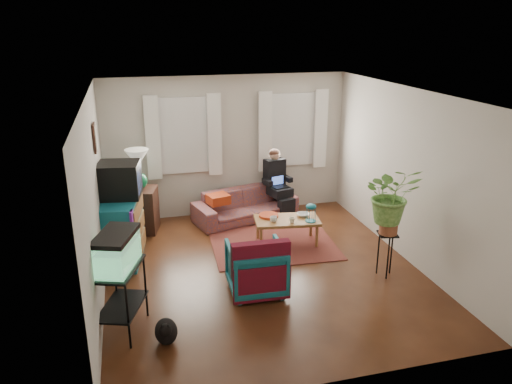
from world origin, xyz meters
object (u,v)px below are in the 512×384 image
object	(u,v)px
armchair	(256,266)
sofa	(245,200)
coffee_table	(287,231)
plant_stand	(386,254)
side_table	(141,210)
aquarium_stand	(122,300)
dresser	(121,229)

from	to	relation	value
armchair	sofa	bearing A→B (deg)	-98.25
coffee_table	plant_stand	world-z (taller)	plant_stand
sofa	plant_stand	bearing A→B (deg)	-76.00
sofa	plant_stand	xyz separation A→B (m)	(1.45, -2.62, -0.04)
side_table	plant_stand	bearing A→B (deg)	-37.51
sofa	armchair	bearing A→B (deg)	-115.16
aquarium_stand	coffee_table	distance (m)	3.24
aquarium_stand	coffee_table	world-z (taller)	aquarium_stand
sofa	plant_stand	distance (m)	3.00
armchair	plant_stand	xyz separation A→B (m)	(1.92, -0.04, -0.05)
armchair	dresser	bearing A→B (deg)	-37.99
dresser	aquarium_stand	distance (m)	1.96
sofa	armchair	xyz separation A→B (m)	(-0.47, -2.58, 0.01)
sofa	dresser	distance (m)	2.48
dresser	plant_stand	distance (m)	3.96
sofa	coffee_table	bearing A→B (deg)	-86.04
plant_stand	coffee_table	bearing A→B (deg)	126.21
side_table	dresser	world-z (taller)	dresser
side_table	plant_stand	distance (m)	4.19
side_table	coffee_table	world-z (taller)	side_table
armchair	plant_stand	size ratio (longest dim) A/B	1.15
sofa	dresser	bearing A→B (deg)	-168.11
aquarium_stand	sofa	bearing A→B (deg)	73.76
dresser	coffee_table	distance (m)	2.65
armchair	coffee_table	world-z (taller)	armchair
dresser	side_table	bearing A→B (deg)	81.23
sofa	coffee_table	distance (m)	1.29
side_table	plant_stand	xyz separation A→B (m)	(3.32, -2.55, -0.06)
dresser	aquarium_stand	size ratio (longest dim) A/B	1.32
armchair	coffee_table	bearing A→B (deg)	-120.76
armchair	aquarium_stand	bearing A→B (deg)	17.74
sofa	coffee_table	size ratio (longest dim) A/B	1.81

